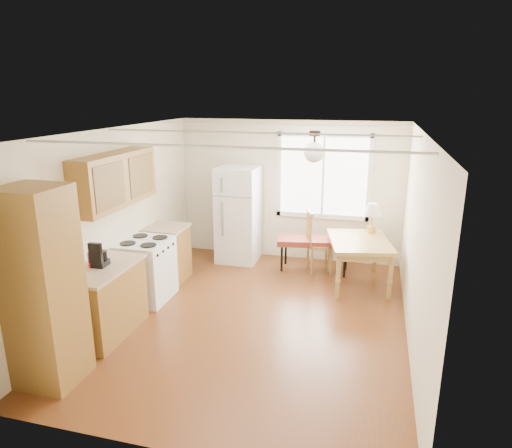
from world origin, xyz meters
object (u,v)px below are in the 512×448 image
(bench, at_px, (315,242))
(chair, at_px, (314,237))
(dining_table, at_px, (359,246))
(refrigerator, at_px, (238,214))

(bench, relative_size, chair, 1.22)
(chair, bearing_deg, dining_table, -45.38)
(refrigerator, xyz_separation_m, dining_table, (2.15, -0.61, -0.21))
(bench, bearing_deg, chair, -103.03)
(bench, height_order, dining_table, dining_table)
(bench, bearing_deg, refrigerator, 162.54)
(refrigerator, height_order, chair, refrigerator)
(refrigerator, bearing_deg, chair, -9.96)
(bench, relative_size, dining_table, 0.97)
(bench, xyz_separation_m, dining_table, (0.75, -0.42, 0.13))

